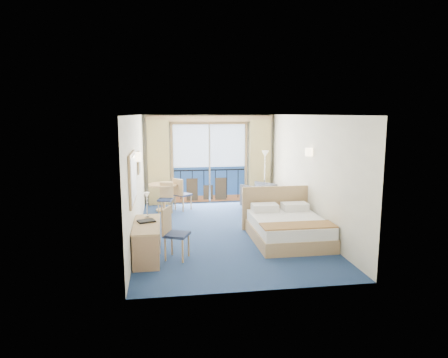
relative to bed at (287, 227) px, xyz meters
The scene contains 22 objects.
floor 1.54m from the bed, 144.19° to the left, with size 6.50×6.50×0.00m, color navy.
room_walls 2.12m from the bed, 144.19° to the left, with size 4.04×6.54×2.72m.
balcony_door 4.37m from the bed, 106.75° to the left, with size 2.36×0.03×2.52m.
curtain_left 4.93m from the bed, 125.08° to the left, with size 0.65×0.22×2.55m, color tan.
curtain_right 4.09m from the bed, 85.34° to the left, with size 0.65×0.22×2.55m, color tan.
pelmet 4.76m from the bed, 107.12° to the left, with size 3.80×0.25×0.18m, color tan.
mirror 3.49m from the bed, 169.13° to the right, with size 0.05×1.25×0.95m.
wall_print 3.71m from the bed, 157.34° to the left, with size 0.04×0.42×0.52m.
sconce_left 3.54m from the bed, behind, with size 0.18×0.18×0.18m, color beige.
sconce_right 1.87m from the bed, 45.93° to the left, with size 0.18×0.18×0.18m, color beige.
bed is the anchor object (origin of this frame).
nightstand 1.31m from the bed, 65.61° to the left, with size 0.42×0.40×0.56m, color tan.
phone 1.32m from the bed, 65.89° to the left, with size 0.19×0.15×0.08m, color silver.
armchair 3.04m from the bed, 88.51° to the left, with size 0.78×0.81×0.73m, color #40454D.
floor_lamp 3.63m from the bed, 83.82° to the left, with size 0.23×0.23×1.64m.
desk 3.14m from the bed, 161.14° to the right, with size 0.50×1.44×0.68m.
desk_chair 2.61m from the bed, 163.58° to the right, with size 0.56×0.56×0.99m.
folder 3.05m from the bed, behind, with size 0.32×0.24×0.03m, color black.
desk_lamp 3.07m from the bed, behind, with size 0.13×0.13×0.50m.
round_table 4.14m from the bed, 129.91° to the left, with size 0.85×0.85×0.77m.
table_chair_a 3.79m from the bed, 124.94° to the left, with size 0.56×0.56×0.92m.
table_chair_b 3.77m from the bed, 133.50° to the left, with size 0.45×0.46×0.87m.
Camera 1 is at (-1.38, -8.96, 2.74)m, focal length 32.00 mm.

